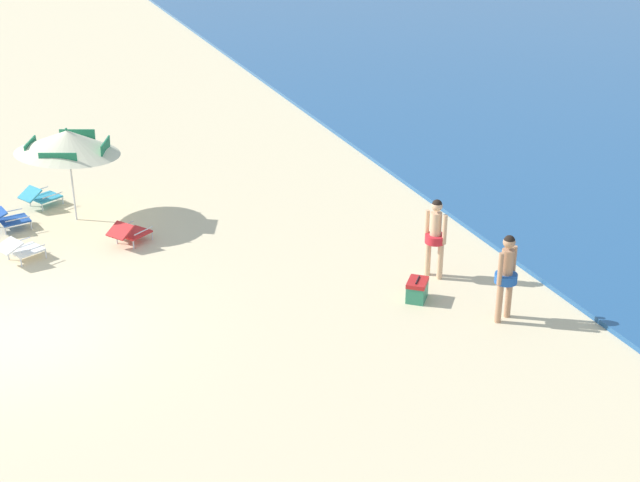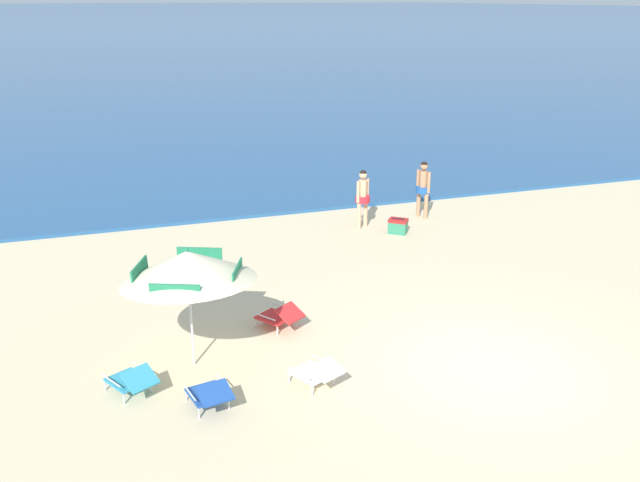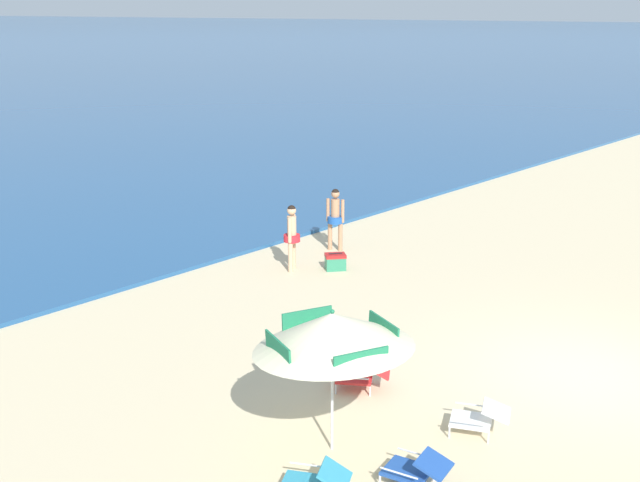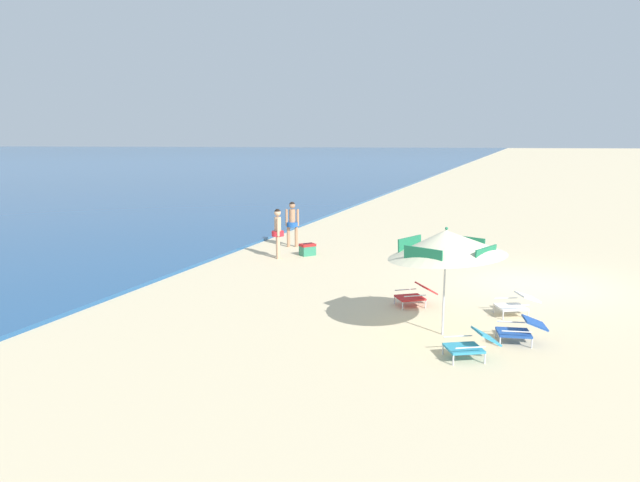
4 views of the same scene
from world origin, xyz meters
TOP-DOWN VIEW (x-y plane):
  - ground_plane at (0.00, 0.00)m, footprint 800.00×800.00m
  - ocean_water at (0.00, 409.68)m, footprint 800.00×800.00m
  - beach_umbrella_striped_main at (-4.83, 1.74)m, footprint 2.50×2.53m
  - lounge_chair_under_umbrella at (-3.03, 2.60)m, footprint 0.93×1.02m
  - lounge_chair_beside_umbrella at (-4.80, 0.28)m, footprint 0.70×0.96m
  - lounge_chair_facing_sea at (-5.92, 1.10)m, footprint 0.88×1.03m
  - lounge_chair_spare_folded at (-3.03, 0.37)m, footprint 0.85×1.00m
  - person_standing_near_shore at (2.80, 8.18)m, footprint 0.41×0.46m
  - person_standing_beside at (0.80, 7.86)m, footprint 0.44×0.40m
  - cooler_box at (1.54, 7.10)m, footprint 0.60×0.58m

SIDE VIEW (x-z plane):
  - ground_plane at x=0.00m, z-range 0.00..0.00m
  - ocean_water at x=0.00m, z-range 0.00..0.10m
  - cooler_box at x=1.54m, z-range -0.01..0.42m
  - lounge_chair_facing_sea at x=-5.92m, z-range 0.01..0.53m
  - lounge_chair_under_umbrella at x=-3.03m, z-range 0.01..0.53m
  - lounge_chair_beside_umbrella at x=-4.80m, z-range 0.02..0.53m
  - lounge_chair_spare_folded at x=-3.03m, z-range 0.03..0.53m
  - person_standing_beside at x=0.80m, z-range 0.13..1.77m
  - person_standing_near_shore at x=2.80m, z-range 0.13..1.79m
  - beach_umbrella_striped_main at x=-4.83m, z-range 0.75..2.95m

